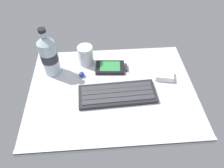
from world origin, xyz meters
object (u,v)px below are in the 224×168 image
juice_cup (86,56)px  charger_block (164,75)px  keyboard (117,94)px  water_bottle (49,55)px  handheld_device (112,67)px  trackball_mouse (82,74)px

juice_cup → charger_block: size_ratio=1.21×
keyboard → water_bottle: size_ratio=1.42×
keyboard → handheld_device: bearing=94.5°
keyboard → handheld_device: keyboard is taller
juice_cup → charger_block: (31.70, -11.11, -2.71)cm
keyboard → handheld_device: 14.72cm
water_bottle → trackball_mouse: size_ratio=9.45×
juice_cup → charger_block: juice_cup is taller
handheld_device → juice_cup: bearing=157.2°
keyboard → juice_cup: juice_cup is taller
juice_cup → water_bottle: water_bottle is taller
handheld_device → charger_block: size_ratio=1.88×
water_bottle → keyboard: bearing=-29.8°
charger_block → water_bottle: bearing=171.7°
water_bottle → trackball_mouse: water_bottle is taller
handheld_device → trackball_mouse: 13.03cm
water_bottle → charger_block: water_bottle is taller
juice_cup → keyboard: bearing=-58.3°
trackball_mouse → juice_cup: bearing=77.1°
juice_cup → trackball_mouse: size_ratio=3.86×
keyboard → trackball_mouse: trackball_mouse is taller
juice_cup → water_bottle: (-13.75, -4.50, 5.10)cm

